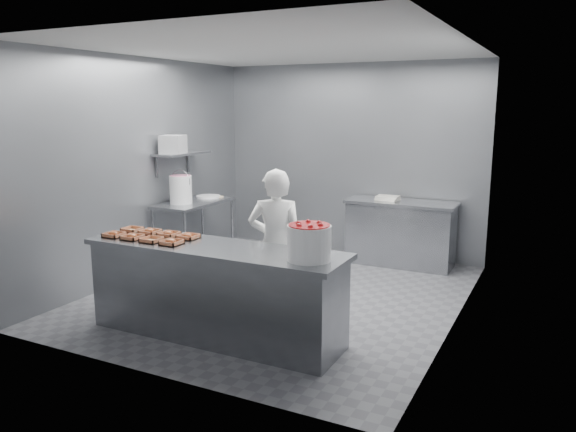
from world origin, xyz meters
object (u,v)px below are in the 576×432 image
(tray_4, at_px, (132,230))
(tray_7, at_px, (188,236))
(back_counter, at_px, (400,233))
(strawberry_tub, at_px, (309,241))
(tray_6, at_px, (169,234))
(tray_3, at_px, (171,242))
(service_counter, at_px, (215,291))
(tray_5, at_px, (150,231))
(tray_1, at_px, (132,237))
(prep_table, at_px, (194,223))
(tray_0, at_px, (114,234))
(tray_2, at_px, (152,240))
(glaze_bucket, at_px, (181,189))
(worker, at_px, (276,245))
(appliance, at_px, (173,144))

(tray_4, relative_size, tray_7, 1.00)
(back_counter, xyz_separation_m, strawberry_tub, (0.10, -3.30, 0.61))
(tray_6, xyz_separation_m, tray_7, (0.24, 0.00, 0.00))
(tray_3, distance_m, tray_7, 0.26)
(service_counter, distance_m, tray_5, 1.00)
(tray_1, bearing_deg, tray_4, 131.97)
(prep_table, relative_size, tray_0, 6.40)
(tray_2, distance_m, strawberry_tub, 1.64)
(glaze_bucket, bearing_deg, tray_6, -56.37)
(service_counter, bearing_deg, tray_5, 171.41)
(tray_3, relative_size, worker, 0.12)
(service_counter, bearing_deg, tray_3, -161.45)
(tray_3, bearing_deg, prep_table, 121.14)
(prep_table, distance_m, glaze_bucket, 0.55)
(tray_2, distance_m, tray_3, 0.24)
(tray_6, xyz_separation_m, worker, (0.92, 0.56, -0.14))
(prep_table, relative_size, tray_1, 6.40)
(worker, height_order, appliance, appliance)
(tray_6, relative_size, glaze_bucket, 0.41)
(back_counter, relative_size, tray_7, 8.01)
(prep_table, height_order, tray_5, tray_5)
(strawberry_tub, bearing_deg, tray_3, -176.54)
(appliance, bearing_deg, tray_6, -69.73)
(glaze_bucket, relative_size, appliance, 1.42)
(tray_0, relative_size, tray_4, 1.00)
(prep_table, distance_m, strawberry_tub, 3.36)
(service_counter, height_order, tray_2, tray_2)
(tray_1, distance_m, glaze_bucket, 2.06)
(tray_3, xyz_separation_m, tray_4, (-0.72, 0.26, -0.00))
(prep_table, height_order, glaze_bucket, glaze_bucket)
(back_counter, distance_m, tray_2, 3.74)
(tray_0, xyz_separation_m, tray_6, (0.48, 0.26, 0.00))
(back_counter, xyz_separation_m, tray_2, (-1.53, -3.38, 0.47))
(service_counter, height_order, appliance, appliance)
(service_counter, bearing_deg, tray_7, 161.44)
(service_counter, xyz_separation_m, worker, (0.29, 0.70, 0.33))
(tray_0, relative_size, tray_7, 1.00)
(tray_2, relative_size, tray_5, 1.00)
(tray_1, height_order, tray_5, same)
(service_counter, relative_size, worker, 1.65)
(tray_0, height_order, tray_1, same)
(back_counter, relative_size, tray_3, 8.01)
(back_counter, height_order, worker, worker)
(tray_4, bearing_deg, tray_7, -0.00)
(tray_1, xyz_separation_m, tray_5, (0.00, 0.26, 0.00))
(tray_6, distance_m, worker, 1.09)
(tray_0, relative_size, worker, 0.12)
(service_counter, relative_size, tray_0, 13.88)
(tray_4, bearing_deg, tray_5, -0.00)
(tray_6, bearing_deg, tray_5, 180.00)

